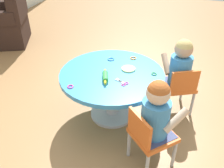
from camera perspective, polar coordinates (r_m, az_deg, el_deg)
ground_plane at (r=2.55m, az=-0.00°, el=-7.08°), size 10.00×10.00×0.00m
craft_table at (r=2.31m, az=-0.00°, el=0.40°), size 0.98×0.98×0.50m
child_chair_left at (r=1.92m, az=8.76°, el=-11.93°), size 0.42×0.42×0.54m
seated_child_left at (r=1.78m, az=10.43°, el=-6.35°), size 0.43×0.43×0.51m
child_chair_right at (r=2.50m, az=15.46°, el=-0.51°), size 0.40×0.40×0.54m
seated_child_right at (r=2.42m, az=15.91°, el=4.45°), size 0.43×0.39×0.51m
armchair_dark at (r=4.34m, az=-23.75°, el=12.72°), size 0.93×0.94×0.85m
rolling_pin at (r=2.15m, az=-1.59°, el=1.78°), size 0.22×0.10×0.05m
craft_scissors at (r=2.10m, az=2.57°, el=0.28°), size 0.12×0.14×0.01m
playdough_blob_0 at (r=2.31m, az=3.89°, el=3.61°), size 0.13×0.13×0.01m
cookie_cutter_0 at (r=2.08m, az=-9.78°, el=-0.60°), size 0.05×0.05×0.01m
cookie_cutter_1 at (r=2.47m, az=-0.27°, el=5.88°), size 0.07×0.07×0.01m
cookie_cutter_2 at (r=2.50m, az=5.02°, el=6.10°), size 0.06×0.06×0.01m
cookie_cutter_3 at (r=2.26m, az=9.89°, el=2.40°), size 0.05×0.05×0.01m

